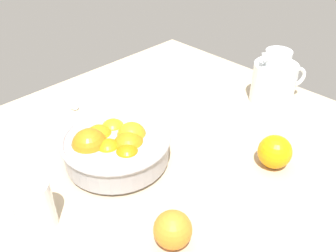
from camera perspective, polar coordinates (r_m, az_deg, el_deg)
ground_plane at (r=97.30cm, az=-2.29°, el=-4.52°), size 118.29×101.66×3.00cm
fruit_bowl at (r=90.67cm, az=-8.38°, el=-3.25°), size 27.22×27.22×10.82cm
juice_pitcher at (r=118.70cm, az=16.39°, el=6.51°), size 16.47×13.53×18.04cm
juice_glass at (r=79.68cm, az=-20.43°, el=-11.97°), size 7.90×7.90×11.19cm
loose_orange_1 at (r=72.81cm, az=0.75°, el=-16.12°), size 7.74×7.74×7.74cm
loose_orange_3 at (r=92.93cm, az=16.59°, el=-3.93°), size 8.43×8.43×8.43cm
spoon at (r=118.85cm, az=-15.17°, el=3.47°), size 3.33×13.65×1.00cm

